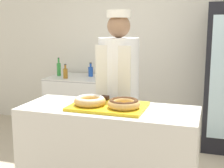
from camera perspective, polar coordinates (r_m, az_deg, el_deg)
The scene contains 12 objects.
wall_back at distance 4.54m, azimuth 8.04°, elevation 8.05°, with size 8.00×0.06×2.70m.
display_counter at distance 2.71m, azimuth -0.67°, elevation -13.51°, with size 1.45×0.58×0.89m.
serving_tray at distance 2.55m, azimuth -0.70°, elevation -4.11°, with size 0.61×0.43×0.02m.
donut_light_glaze at distance 2.55m, azimuth -4.07°, elevation -3.01°, with size 0.26×0.26×0.07m.
donut_chocolate_glaze at distance 2.46m, azimuth 2.17°, elevation -3.51°, with size 0.26×0.26×0.07m.
brownie_back_left at distance 2.73m, azimuth -1.40°, elevation -2.53°, with size 0.07×0.07×0.03m.
brownie_back_right at distance 2.67m, azimuth 2.31°, elevation -2.81°, with size 0.07×0.07×0.03m.
baker_person at distance 3.09m, azimuth 1.16°, elevation -1.70°, with size 0.40×0.40×1.70m.
chest_freezer at distance 4.60m, azimuth -5.81°, elevation -3.67°, with size 0.86×0.67×0.82m.
bottle_green at distance 4.63m, azimuth -9.69°, elevation 2.77°, with size 0.06×0.06×0.27m.
bottle_amber at distance 4.39m, azimuth -8.51°, elevation 2.02°, with size 0.06×0.06×0.20m.
bottle_blue at distance 4.52m, azimuth -3.92°, elevation 2.36°, with size 0.07×0.07×0.20m.
Camera 1 is at (0.79, -2.33, 1.56)m, focal length 50.00 mm.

